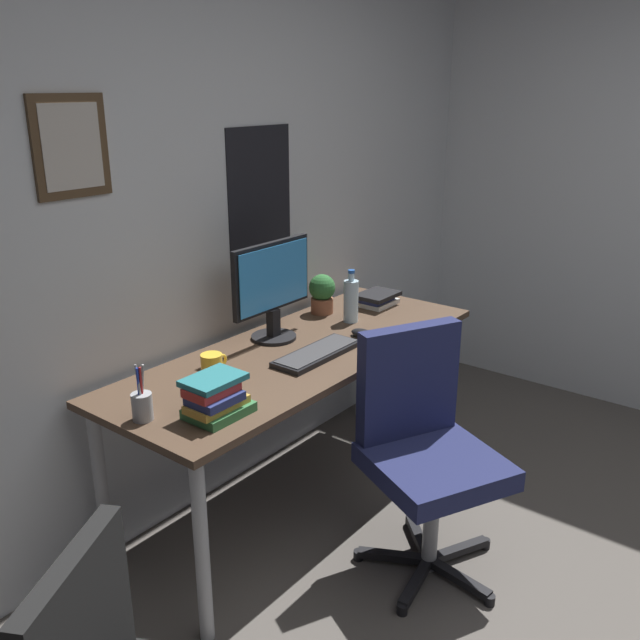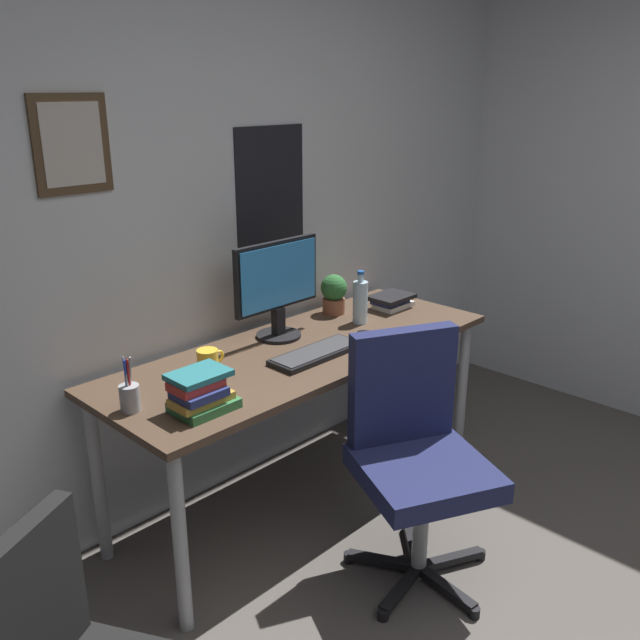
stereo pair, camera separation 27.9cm
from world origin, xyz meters
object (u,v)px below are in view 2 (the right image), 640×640
at_px(keyboard, 317,353).
at_px(coffee_mug_near, 208,361).
at_px(monitor, 277,285).
at_px(office_chair, 415,446).
at_px(pen_cup, 130,396).
at_px(water_bottle, 360,301).
at_px(book_stack_left, 392,301).
at_px(potted_plant, 334,293).
at_px(computer_mouse, 367,335).
at_px(book_stack_right, 201,393).

bearing_deg(keyboard, coffee_mug_near, 155.44).
height_order(monitor, keyboard, monitor).
height_order(office_chair, pen_cup, office_chair).
bearing_deg(coffee_mug_near, office_chair, -60.21).
relative_size(monitor, pen_cup, 2.30).
xyz_separation_m(water_bottle, book_stack_left, (0.28, 0.03, -0.07)).
bearing_deg(potted_plant, keyboard, -144.09).
xyz_separation_m(computer_mouse, book_stack_right, (-0.94, -0.05, 0.05)).
bearing_deg(keyboard, monitor, 81.28).
height_order(office_chair, book_stack_left, office_chair).
bearing_deg(monitor, pen_cup, -168.62).
height_order(keyboard, water_bottle, water_bottle).
relative_size(keyboard, computer_mouse, 3.91).
xyz_separation_m(coffee_mug_near, book_stack_left, (1.14, -0.01, -0.01)).
bearing_deg(water_bottle, monitor, 161.16).
distance_m(office_chair, water_bottle, 0.87).
xyz_separation_m(office_chair, monitor, (0.05, 0.80, 0.45)).
bearing_deg(book_stack_right, computer_mouse, 2.87).
xyz_separation_m(monitor, coffee_mug_near, (-0.46, -0.09, -0.19)).
relative_size(coffee_mug_near, book_stack_right, 0.55).
distance_m(office_chair, monitor, 0.92).
bearing_deg(potted_plant, pen_cup, -170.06).
bearing_deg(book_stack_left, pen_cup, -177.43).
height_order(office_chair, keyboard, office_chair).
xyz_separation_m(keyboard, coffee_mug_near, (-0.41, 0.19, 0.03)).
bearing_deg(water_bottle, office_chair, -123.95).
xyz_separation_m(computer_mouse, potted_plant, (0.16, 0.35, 0.09)).
distance_m(keyboard, computer_mouse, 0.30).
xyz_separation_m(keyboard, water_bottle, (0.44, 0.15, 0.09)).
height_order(monitor, water_bottle, monitor).
bearing_deg(monitor, keyboard, -98.72).
xyz_separation_m(office_chair, pen_cup, (-0.80, 0.63, 0.27)).
xyz_separation_m(monitor, pen_cup, (-0.85, -0.17, -0.19)).
relative_size(potted_plant, book_stack_right, 0.88).
bearing_deg(computer_mouse, potted_plant, 65.54).
bearing_deg(keyboard, pen_cup, 172.11).
distance_m(keyboard, coffee_mug_near, 0.46).
bearing_deg(office_chair, pen_cup, 141.62).
xyz_separation_m(coffee_mug_near, pen_cup, (-0.39, -0.08, 0.01)).
relative_size(monitor, computer_mouse, 4.18).
bearing_deg(monitor, office_chair, -93.57).
height_order(coffee_mug_near, book_stack_left, coffee_mug_near).
bearing_deg(pen_cup, monitor, 11.38).
distance_m(computer_mouse, coffee_mug_near, 0.74).
bearing_deg(water_bottle, coffee_mug_near, 177.16).
height_order(coffee_mug_near, book_stack_right, book_stack_right).
relative_size(office_chair, computer_mouse, 8.64).
bearing_deg(office_chair, coffee_mug_near, 119.79).
distance_m(monitor, book_stack_right, 0.78).
relative_size(office_chair, water_bottle, 3.76).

